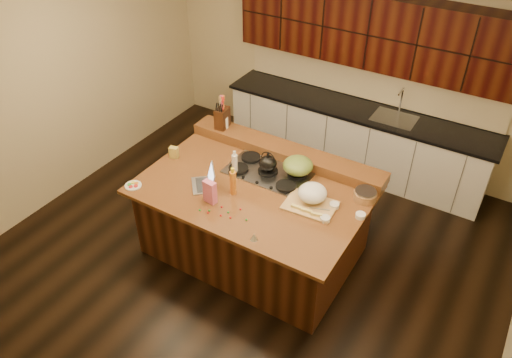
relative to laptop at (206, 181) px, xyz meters
The scene contains 30 objects.
room 0.63m from the laptop, 27.43° to the left, with size 5.52×5.02×2.72m.
island 0.72m from the laptop, 27.43° to the left, with size 2.40×1.60×0.92m.
back_ledge 1.03m from the laptop, 64.41° to the left, with size 2.40×0.30×0.12m, color black.
cooktop 0.70m from the laptop, 50.00° to the left, with size 0.92×0.52×0.05m.
back_counter 2.57m from the laptop, 73.10° to the left, with size 3.70×0.66×2.40m.
kettle 0.70m from the laptop, 50.00° to the left, with size 0.20×0.20×0.18m, color black.
green_bowl 1.00m from the laptop, 41.56° to the left, with size 0.33×0.33×0.18m, color olive.
laptop is the anchor object (origin of this frame).
oil_bottle 0.33m from the laptop, ahead, with size 0.07×0.07×0.27m, color #C06E21.
vinegar_bottle 0.37m from the laptop, 66.30° to the left, with size 0.06×0.06×0.25m, color silver.
wooden_tray 1.13m from the laptop, 16.43° to the left, with size 0.54×0.43×0.21m.
ramekin_a 1.33m from the laptop, ahead, with size 0.10×0.10×0.04m, color white.
ramekin_b 1.37m from the laptop, 16.13° to the left, with size 0.10×0.10×0.04m, color white.
ramekin_c 1.64m from the laptop, 13.06° to the left, with size 0.10×0.10×0.04m, color white.
strainer_bowl 1.66m from the laptop, 23.44° to the left, with size 0.24×0.24×0.09m, color #996B3F.
kitchen_timer 0.97m from the laptop, 27.00° to the right, with size 0.08×0.08×0.07m, color silver.
pink_bag 0.28m from the laptop, 45.69° to the right, with size 0.13×0.07×0.25m, color #DF698E.
candy_plate 0.79m from the laptop, 147.91° to the right, with size 0.18×0.18×0.01m, color white.
package_box 0.68m from the laptop, 159.20° to the left, with size 0.10×0.07×0.13m, color gold.
utensil_crock 1.03m from the laptop, 113.91° to the left, with size 0.12×0.12×0.14m, color white.
knife_block 1.04m from the laptop, 114.55° to the left, with size 0.12×0.20×0.25m, color black.
gumdrop_0 0.53m from the laptop, 38.72° to the right, with size 0.02×0.02×0.02m, color red.
gumdrop_1 0.71m from the laptop, 21.01° to the right, with size 0.02×0.02×0.02m, color #198C26.
gumdrop_2 0.55m from the laptop, 15.90° to the right, with size 0.02×0.02×0.02m, color red.
gumdrop_3 0.42m from the laptop, 63.46° to the right, with size 0.02×0.02×0.02m, color #198C26.
gumdrop_4 0.46m from the laptop, 52.38° to the right, with size 0.02×0.02×0.02m, color red.
gumdrop_5 0.43m from the laptop, 50.69° to the right, with size 0.02×0.02×0.02m, color #198C26.
gumdrop_6 0.60m from the laptop, 31.16° to the right, with size 0.02×0.02×0.02m, color red.
gumdrop_7 0.52m from the laptop, 29.51° to the right, with size 0.02×0.02×0.02m, color #198C26.
gumdrop_8 0.41m from the laptop, 32.42° to the right, with size 0.02×0.02×0.02m, color red.
Camera 1 is at (2.21, -3.56, 4.16)m, focal length 35.00 mm.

